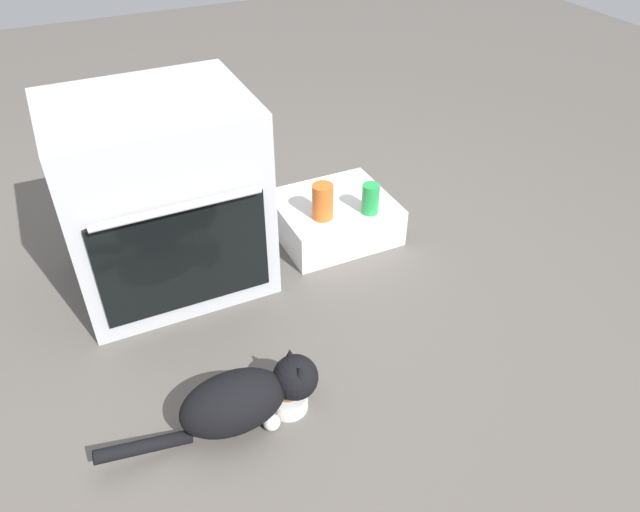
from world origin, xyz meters
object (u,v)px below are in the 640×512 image
pantry_cabinet (333,217)px  sauce_jar (323,202)px  oven (161,197)px  soda_can (370,199)px  cat (244,399)px  food_bowl (288,399)px

pantry_cabinet → sauce_jar: 0.19m
oven → soda_can: (0.75, -0.14, -0.13)m
pantry_cabinet → soda_can: size_ratio=3.75×
cat → soda_can: (0.73, 0.61, 0.11)m
oven → food_bowl: (0.14, -0.75, -0.31)m
oven → soda_can: bearing=-10.5°
food_bowl → cat: (-0.13, -0.00, 0.07)m
pantry_cabinet → food_bowl: size_ratio=3.94×
sauce_jar → cat: bearing=-130.1°
pantry_cabinet → soda_can: 0.21m
oven → cat: oven is taller
soda_can → sauce_jar: 0.19m
food_bowl → sauce_jar: 0.80m
oven → pantry_cabinet: 0.71m
oven → soda_can: size_ratio=5.72×
cat → food_bowl: bearing=-0.0°
food_bowl → cat: cat is taller
oven → food_bowl: 0.82m
soda_can → sauce_jar: (-0.18, 0.04, 0.01)m
pantry_cabinet → food_bowl: (-0.51, -0.74, -0.05)m
cat → soda_can: bearing=39.9°
pantry_cabinet → soda_can: bearing=-54.9°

